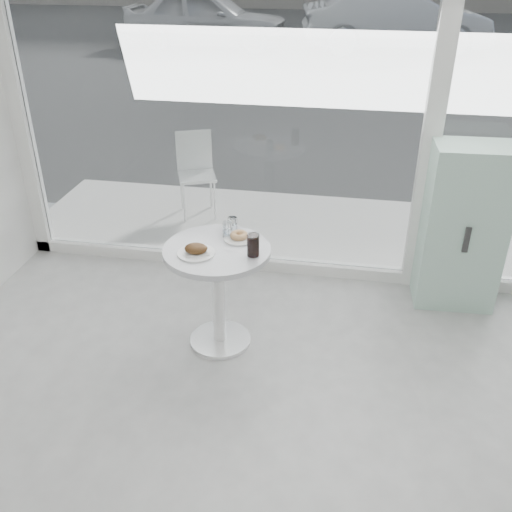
% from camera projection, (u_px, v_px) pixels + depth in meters
% --- Properties ---
extents(room_shell, '(6.00, 6.00, 6.00)m').
position_uv_depth(room_shell, '(143.00, 357.00, 1.02)').
color(room_shell, white).
rests_on(room_shell, ground).
extents(storefront, '(5.00, 0.14, 3.00)m').
position_uv_depth(storefront, '(324.00, 71.00, 4.17)').
color(storefront, white).
rests_on(storefront, ground).
extents(main_table, '(0.72, 0.72, 0.77)m').
position_uv_depth(main_table, '(218.00, 276.00, 3.88)').
color(main_table, white).
rests_on(main_table, ground).
extents(patio_deck, '(5.60, 1.60, 0.05)m').
position_uv_depth(patio_deck, '(313.00, 229.00, 5.69)').
color(patio_deck, silver).
rests_on(patio_deck, ground).
extents(street, '(40.00, 24.00, 0.00)m').
position_uv_depth(street, '(352.00, 41.00, 16.18)').
color(street, '#343434').
rests_on(street, ground).
extents(mint_cabinet, '(0.61, 0.43, 1.29)m').
position_uv_depth(mint_cabinet, '(463.00, 227.00, 4.32)').
color(mint_cabinet, '#A4D1BB').
rests_on(mint_cabinet, ground).
extents(patio_chair, '(0.47, 0.47, 0.84)m').
position_uv_depth(patio_chair, '(196.00, 168.00, 5.77)').
color(patio_chair, white).
rests_on(patio_chair, patio_deck).
extents(car_white, '(4.29, 1.78, 1.45)m').
position_uv_depth(car_white, '(207.00, 19.00, 14.87)').
color(car_white, silver).
rests_on(car_white, street).
extents(car_silver, '(4.84, 2.36, 1.53)m').
position_uv_depth(car_silver, '(395.00, 20.00, 14.29)').
color(car_silver, '#B4B7BC').
rests_on(car_silver, street).
extents(plate_fritter, '(0.25, 0.25, 0.07)m').
position_uv_depth(plate_fritter, '(197.00, 250.00, 3.69)').
color(plate_fritter, white).
rests_on(plate_fritter, main_table).
extents(plate_donut, '(0.21, 0.21, 0.05)m').
position_uv_depth(plate_donut, '(239.00, 237.00, 3.87)').
color(plate_donut, white).
rests_on(plate_donut, main_table).
extents(water_tumbler_a, '(0.07, 0.07, 0.11)m').
position_uv_depth(water_tumbler_a, '(228.00, 230.00, 3.90)').
color(water_tumbler_a, white).
rests_on(water_tumbler_a, main_table).
extents(water_tumbler_b, '(0.07, 0.07, 0.11)m').
position_uv_depth(water_tumbler_b, '(232.00, 226.00, 3.95)').
color(water_tumbler_b, white).
rests_on(water_tumbler_b, main_table).
extents(cola_glass, '(0.08, 0.08, 0.15)m').
position_uv_depth(cola_glass, '(253.00, 246.00, 3.65)').
color(cola_glass, white).
rests_on(cola_glass, main_table).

